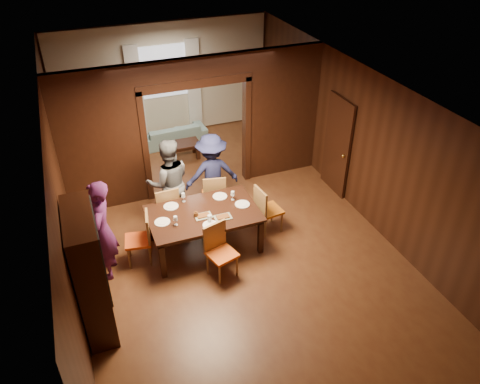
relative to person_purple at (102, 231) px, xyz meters
name	(u,v)px	position (x,y,z in m)	size (l,w,h in m)	color
floor	(224,228)	(2.25, 0.46, -0.91)	(9.00, 9.00, 0.00)	#562B18
ceiling	(221,86)	(2.25, 0.46, 1.99)	(5.50, 9.00, 0.02)	silver
room_walls	(193,119)	(2.25, 2.35, 0.60)	(5.52, 9.01, 2.90)	black
person_purple	(102,231)	(0.00, 0.00, 0.00)	(0.66, 0.43, 1.81)	#531C54
person_grey	(169,183)	(1.38, 1.06, -0.01)	(0.87, 0.68, 1.79)	#515258
person_navy	(212,173)	(2.27, 1.18, -0.07)	(1.08, 0.62, 1.67)	#1C1F46
sofa	(173,134)	(2.22, 4.31, -0.66)	(1.71, 0.67, 0.50)	#7DA3A4
serving_bowl	(210,206)	(1.89, 0.19, -0.10)	(0.37, 0.37, 0.09)	black
dining_table	(204,229)	(1.74, 0.09, -0.53)	(1.94, 1.21, 0.76)	black
coffee_table	(183,150)	(2.26, 3.45, -0.71)	(0.80, 0.50, 0.40)	black
chair_left	(138,239)	(0.56, 0.13, -0.42)	(0.44, 0.44, 0.97)	#ED4F16
chair_right	(269,209)	(3.04, 0.13, -0.42)	(0.44, 0.44, 0.97)	#CE6513
chair_far_l	(166,207)	(1.24, 0.89, -0.42)	(0.44, 0.44, 0.97)	#C35512
chair_far_r	(214,194)	(2.23, 0.97, -0.42)	(0.44, 0.44, 0.97)	orange
chair_near	(222,253)	(1.80, -0.74, -0.42)	(0.44, 0.44, 0.97)	#E35815
hutch	(90,273)	(-0.28, -1.04, 0.09)	(0.40, 1.20, 2.00)	black
door_right	(337,146)	(4.95, 0.96, 0.14)	(0.06, 0.90, 2.10)	black
window_far	(163,71)	(2.25, 4.90, 0.79)	(1.20, 0.03, 1.30)	silver
curtain_left	(136,93)	(1.50, 4.86, 0.34)	(0.35, 0.06, 2.40)	white
curtain_right	(194,85)	(3.00, 4.86, 0.34)	(0.35, 0.06, 2.40)	white
plate_left	(162,222)	(1.00, 0.07, -0.14)	(0.27, 0.27, 0.01)	white
plate_far_l	(171,206)	(1.26, 0.47, -0.14)	(0.27, 0.27, 0.01)	silver
plate_far_r	(220,196)	(2.18, 0.46, -0.14)	(0.27, 0.27, 0.01)	silver
plate_right	(242,204)	(2.48, 0.07, -0.14)	(0.27, 0.27, 0.01)	white
plate_near	(210,225)	(1.75, -0.31, -0.14)	(0.27, 0.27, 0.01)	white
platter_a	(203,216)	(1.71, -0.02, -0.13)	(0.30, 0.20, 0.04)	gray
platter_b	(223,217)	(2.02, -0.18, -0.13)	(0.30, 0.20, 0.04)	gray
wineglass_left	(176,221)	(1.20, -0.08, -0.06)	(0.08, 0.08, 0.18)	silver
wineglass_far	(183,197)	(1.51, 0.55, -0.06)	(0.08, 0.08, 0.18)	silver
wineglass_right	(233,196)	(2.37, 0.28, -0.06)	(0.08, 0.08, 0.18)	silver
tumbler	(209,219)	(1.76, -0.21, -0.08)	(0.07, 0.07, 0.14)	white
condiment_jar	(196,214)	(1.59, 0.02, -0.09)	(0.08, 0.08, 0.11)	#532D13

